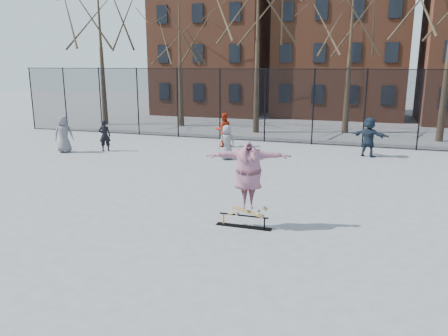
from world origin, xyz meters
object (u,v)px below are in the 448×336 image
(bystander_grey, at_px, (64,134))
(skater, at_px, (248,179))
(skate_rail, at_px, (244,222))
(bystander_black, at_px, (105,136))
(bystander_red, at_px, (224,130))
(bystander_extra, at_px, (227,142))
(bystander_navy, at_px, (369,137))
(skateboard, at_px, (248,213))

(bystander_grey, bearing_deg, skater, 119.25)
(skate_rail, height_order, bystander_black, bystander_black)
(bystander_black, distance_m, bystander_red, 6.00)
(bystander_black, bearing_deg, bystander_extra, 157.43)
(bystander_black, xyz_separation_m, bystander_navy, (12.39, 2.68, 0.15))
(bystander_black, distance_m, bystander_navy, 12.68)
(skateboard, relative_size, bystander_navy, 0.50)
(bystander_grey, relative_size, bystander_black, 1.15)
(skate_rail, xyz_separation_m, bystander_navy, (3.05, 10.54, 0.79))
(skateboard, height_order, bystander_extra, bystander_extra)
(skate_rail, bearing_deg, bystander_navy, 73.85)
(bystander_red, bearing_deg, skate_rail, 83.87)
(skate_rail, distance_m, bystander_navy, 11.00)
(skate_rail, bearing_deg, skater, -0.00)
(skate_rail, height_order, bystander_red, bystander_red)
(bystander_red, relative_size, bystander_extra, 1.12)
(bystander_grey, xyz_separation_m, bystander_black, (1.70, 0.91, -0.12))
(skate_rail, bearing_deg, bystander_extra, 110.88)
(bystander_navy, bearing_deg, bystander_red, 18.60)
(skateboard, bearing_deg, bystander_extra, 111.60)
(bystander_black, xyz_separation_m, bystander_extra, (6.33, 0.02, 0.01))
(bystander_navy, bearing_deg, skater, 95.37)
(bystander_extra, bearing_deg, bystander_red, -108.77)
(skate_rail, xyz_separation_m, bystander_extra, (-3.00, 7.87, 0.65))
(skater, height_order, bystander_grey, skater)
(skater, bearing_deg, bystander_red, 93.99)
(skateboard, distance_m, bystander_extra, 8.48)
(skateboard, relative_size, bystander_grey, 0.52)
(bystander_grey, xyz_separation_m, bystander_red, (6.90, 3.88, -0.01))
(skateboard, height_order, bystander_black, bystander_black)
(bystander_black, bearing_deg, bystander_grey, 5.34)
(skater, relative_size, bystander_grey, 1.23)
(bystander_grey, bearing_deg, bystander_extra, 157.77)
(skater, height_order, bystander_navy, skater)
(skate_rail, height_order, bystander_navy, bystander_navy)
(skateboard, distance_m, bystander_grey, 13.15)
(skateboard, xyz_separation_m, bystander_black, (-9.45, 7.85, 0.38))
(skateboard, distance_m, bystander_red, 11.65)
(bystander_navy, distance_m, bystander_extra, 6.62)
(bystander_grey, xyz_separation_m, bystander_extra, (8.03, 0.93, -0.11))
(skateboard, bearing_deg, bystander_grey, 148.07)
(bystander_red, relative_size, bystander_navy, 0.95)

